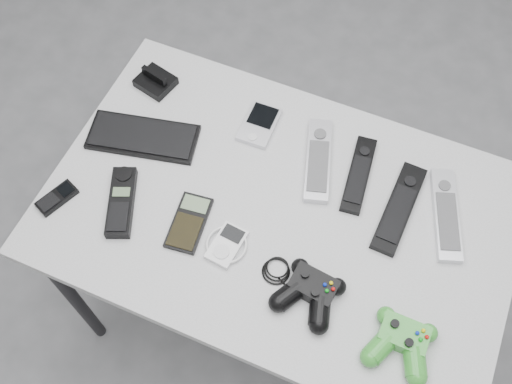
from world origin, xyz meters
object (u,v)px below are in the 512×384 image
at_px(controller_black, 310,291).
at_px(desk, 278,222).
at_px(remote_silver_a, 318,160).
at_px(remote_black_a, 359,174).
at_px(mp3_player, 227,245).
at_px(pda, 259,125).
at_px(remote_silver_b, 446,214).
at_px(pda_keyboard, 143,137).
at_px(remote_black_b, 399,208).
at_px(cordless_handset, 121,202).
at_px(mobile_phone, 57,198).
at_px(controller_green, 402,341).
at_px(calculator, 189,223).

bearing_deg(controller_black, desk, 136.32).
xyz_separation_m(remote_silver_a, remote_black_a, (0.10, 0.00, -0.00)).
bearing_deg(remote_silver_a, mp3_player, -128.19).
xyz_separation_m(pda, remote_silver_b, (0.49, -0.06, 0.00)).
bearing_deg(remote_silver_b, remote_silver_a, 156.76).
distance_m(pda_keyboard, remote_silver_b, 0.75).
relative_size(pda_keyboard, pda, 2.20).
relative_size(remote_black_b, cordless_handset, 1.36).
xyz_separation_m(pda_keyboard, remote_silver_a, (0.42, 0.10, 0.00)).
bearing_deg(remote_black_a, mobile_phone, -158.32).
bearing_deg(mobile_phone, desk, 42.42).
bearing_deg(controller_black, controller_green, -0.49).
xyz_separation_m(remote_black_a, controller_black, (-0.00, -0.32, 0.01)).
distance_m(remote_silver_b, cordless_handset, 0.75).
bearing_deg(remote_black_a, remote_black_b, -29.81).
height_order(pda_keyboard, controller_green, controller_green).
bearing_deg(pda, controller_black, -54.47).
relative_size(pda, mp3_player, 1.22).
height_order(desk, mobile_phone, mobile_phone).
xyz_separation_m(pda, cordless_handset, (-0.21, -0.33, 0.00)).
xyz_separation_m(remote_silver_a, controller_green, (0.31, -0.35, 0.01)).
relative_size(desk, calculator, 7.48).
bearing_deg(controller_green, mp3_player, 172.34).
bearing_deg(controller_green, pda_keyboard, 162.02).
bearing_deg(desk, mp3_player, -119.38).
height_order(desk, controller_black, controller_black).
bearing_deg(pda, remote_black_a, -9.61).
bearing_deg(remote_silver_b, mobile_phone, -178.99).
bearing_deg(controller_black, calculator, 177.51).
xyz_separation_m(remote_black_b, mp3_player, (-0.33, -0.24, -0.00)).
xyz_separation_m(pda, remote_black_a, (0.28, -0.04, 0.00)).
xyz_separation_m(remote_silver_b, mp3_player, (-0.43, -0.27, -0.00)).
relative_size(pda_keyboard, remote_black_a, 1.29).
xyz_separation_m(controller_black, controller_green, (0.21, -0.03, 0.00)).
height_order(remote_silver_b, controller_black, controller_black).
relative_size(desk, remote_silver_b, 4.61).
bearing_deg(remote_black_a, remote_silver_b, -12.58).
xyz_separation_m(mobile_phone, controller_green, (0.84, -0.01, 0.02)).
relative_size(cordless_handset, controller_green, 1.19).
relative_size(pda_keyboard, remote_silver_a, 1.18).
height_order(pda, mp3_player, pda).
bearing_deg(controller_black, pda_keyboard, 164.08).
distance_m(pda_keyboard, pda, 0.29).
xyz_separation_m(remote_black_a, cordless_handset, (-0.48, -0.29, 0.00)).
relative_size(pda, controller_green, 0.82).
bearing_deg(mobile_phone, mp3_player, 28.78).
xyz_separation_m(mobile_phone, calculator, (0.31, 0.06, -0.00)).
distance_m(pda, remote_black_a, 0.28).
height_order(remote_black_a, controller_black, controller_black).
height_order(calculator, controller_green, controller_green).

